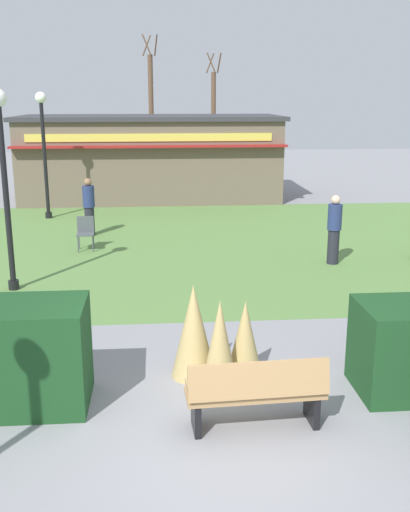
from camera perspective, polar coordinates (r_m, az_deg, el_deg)
name	(u,v)px	position (r m, az deg, el deg)	size (l,w,h in m)	color
ground_plane	(211,442)	(7.41, 0.61, -17.29)	(80.00, 80.00, 0.00)	gray
lawn_patch	(179,244)	(16.61, -2.49, 1.16)	(36.00, 12.00, 0.01)	#5B8442
park_bench	(256,393)	(7.46, 4.91, -12.88)	(1.73, 0.62, 0.95)	tan
hedge_left	(6,356)	(8.28, -18.46, -9.04)	(2.10, 1.10, 1.39)	#19421E
ornamental_grass_behind_left	(220,344)	(8.37, 1.42, -8.37)	(0.52, 0.52, 1.28)	tan
ornamental_grass_behind_right	(194,332)	(8.71, -1.06, -7.25)	(0.59, 0.59, 1.33)	tan
ornamental_grass_behind_center	(245,339)	(8.73, 3.83, -7.87)	(0.53, 0.53, 1.15)	tan
ornamental_grass_behind_far	(194,331)	(8.67, -1.10, -7.14)	(0.66, 0.66, 1.39)	tan
lamppost_mid	(4,167)	(12.82, -18.65, 8.07)	(0.36, 0.36, 4.12)	black
lamppost_far	(44,140)	(20.54, -15.14, 10.63)	(0.36, 0.36, 4.12)	black
food_kiosk	(151,157)	(24.23, -5.17, 9.38)	(10.19, 4.65, 3.25)	#6B5B4C
cafe_chair_east	(86,230)	(16.17, -11.32, 2.41)	(0.46, 0.46, 0.89)	#4C5156
person_strolling	(89,207)	(17.78, -11.00, 4.64)	(0.34, 0.34, 1.69)	#23232D
person_standing	(334,229)	(14.78, 12.21, 2.51)	(0.34, 0.34, 1.69)	#23232D
parked_car_west_slot	(122,162)	(32.13, -7.96, 8.87)	(4.36, 2.38, 1.20)	navy
parked_car_center_slot	(218,161)	(32.25, 1.22, 9.03)	(4.33, 2.32, 1.20)	silver
tree_left_bg	(151,109)	(35.02, -5.15, 13.76)	(0.91, 0.96, 7.28)	brown
tree_right_bg	(213,116)	(36.22, 0.81, 13.17)	(0.91, 0.96, 6.41)	brown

